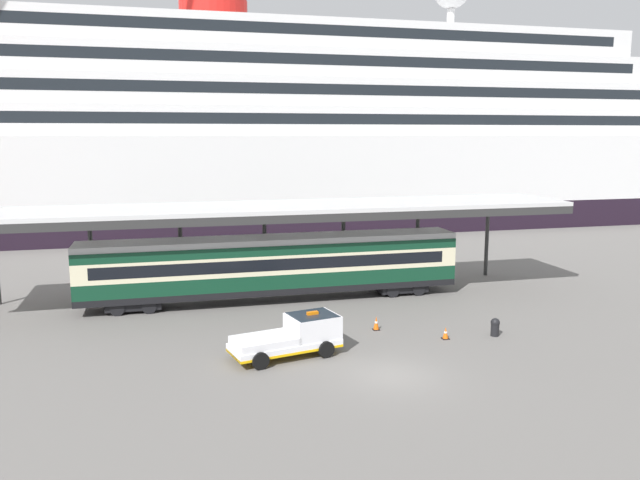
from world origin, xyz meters
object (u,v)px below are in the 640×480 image
service_truck (295,335)px  quay_bollard (495,326)px  train_carriage (273,265)px  traffic_cone_mid (376,323)px  traffic_cone_near (446,333)px  cruise_ship (142,135)px

service_truck → quay_bollard: service_truck is taller
service_truck → quay_bollard: (10.75, 0.22, -0.47)m
train_carriage → traffic_cone_mid: train_carriage is taller
train_carriage → service_truck: bearing=-94.2°
service_truck → quay_bollard: 10.77m
traffic_cone_near → traffic_cone_mid: bearing=142.0°
service_truck → traffic_cone_near: size_ratio=8.76×
cruise_ship → traffic_cone_mid: size_ratio=181.62×
cruise_ship → service_truck: cruise_ship is taller
train_carriage → service_truck: train_carriage is taller
traffic_cone_near → cruise_ship: bearing=108.5°
cruise_ship → quay_bollard: size_ratio=142.55×
cruise_ship → quay_bollard: 51.99m
train_carriage → quay_bollard: size_ratio=24.68×
cruise_ship → train_carriage: (8.60, -37.71, -8.03)m
cruise_ship → service_truck: size_ratio=24.80×
service_truck → traffic_cone_mid: size_ratio=7.32×
train_carriage → cruise_ship: bearing=102.8°
service_truck → traffic_cone_mid: service_truck is taller
traffic_cone_mid → cruise_ship: bearing=106.0°
train_carriage → traffic_cone_mid: bearing=-59.5°
train_carriage → traffic_cone_near: 12.27m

